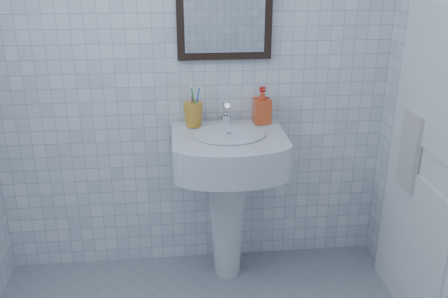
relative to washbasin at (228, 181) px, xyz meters
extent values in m
cube|color=white|center=(-0.17, 0.21, 0.64)|extent=(2.20, 0.02, 2.50)
cone|color=white|center=(0.00, 0.03, -0.24)|extent=(0.23, 0.23, 0.74)
cube|color=white|center=(0.00, -0.03, 0.20)|extent=(0.59, 0.42, 0.18)
cube|color=white|center=(0.00, 0.14, 0.27)|extent=(0.59, 0.11, 0.03)
cylinder|color=white|center=(0.00, -0.06, 0.29)|extent=(0.37, 0.37, 0.01)
cylinder|color=silver|center=(0.00, 0.11, 0.32)|extent=(0.06, 0.06, 0.06)
cylinder|color=silver|center=(0.00, 0.09, 0.39)|extent=(0.03, 0.11, 0.09)
cylinder|color=silver|center=(0.00, 0.13, 0.36)|extent=(0.04, 0.06, 0.10)
imported|color=#D64514|center=(0.20, 0.12, 0.39)|extent=(0.10, 0.10, 0.20)
cube|color=white|center=(0.91, -0.44, 0.39)|extent=(0.04, 0.80, 2.00)
torus|color=silver|center=(0.89, -0.29, 0.44)|extent=(0.01, 0.18, 0.18)
cube|color=beige|center=(0.87, -0.29, 0.26)|extent=(0.03, 0.16, 0.38)
camera|label=1|loc=(-0.27, -2.45, 1.17)|focal=40.00mm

